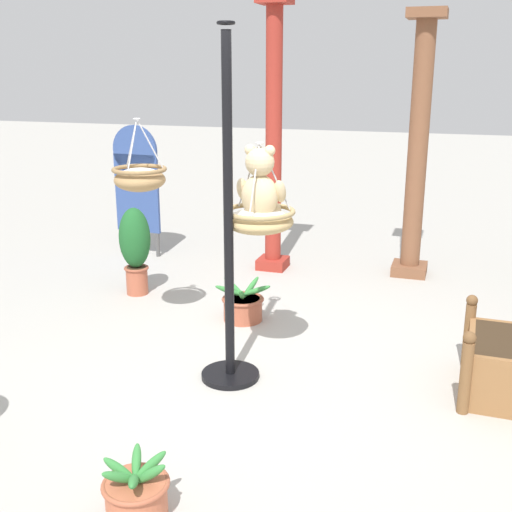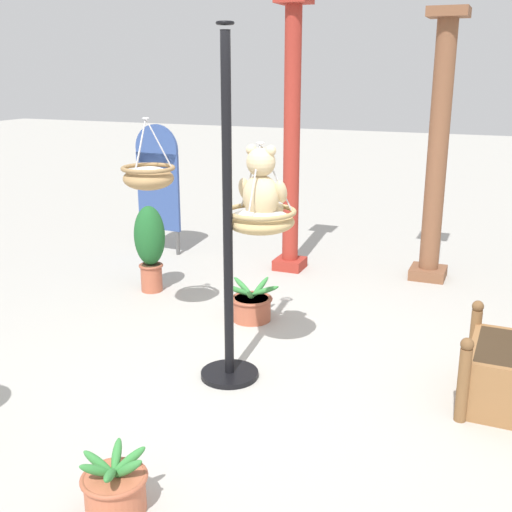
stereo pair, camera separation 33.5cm
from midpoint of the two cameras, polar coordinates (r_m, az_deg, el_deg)
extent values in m
plane|color=#ADAAA3|center=(4.96, -2.16, -10.71)|extent=(40.00, 40.00, 0.00)
cylinder|color=black|center=(4.51, -4.62, 3.48)|extent=(0.07, 0.07, 2.51)
cylinder|color=black|center=(4.94, -4.29, -10.60)|extent=(0.44, 0.44, 0.04)
torus|color=black|center=(4.41, -5.03, 20.09)|extent=(0.12, 0.12, 0.02)
ellipsoid|color=tan|center=(4.71, -1.74, 3.08)|extent=(0.51, 0.51, 0.17)
torus|color=tan|center=(4.69, -1.75, 4.00)|extent=(0.53, 0.53, 0.04)
ellipsoid|color=silver|center=(4.70, -1.75, 3.32)|extent=(0.45, 0.45, 0.14)
cylinder|color=#B7B7BC|center=(4.66, -0.35, 7.06)|extent=(0.22, 0.13, 0.50)
cylinder|color=#B7B7BC|center=(4.73, -2.70, 7.18)|extent=(0.22, 0.13, 0.50)
cylinder|color=#B7B7BC|center=(4.53, -2.28, 6.78)|extent=(0.01, 0.24, 0.50)
torus|color=#B7B7BC|center=(4.61, -1.81, 10.07)|extent=(0.06, 0.06, 0.01)
ellipsoid|color=#D1B789|center=(4.68, -1.72, 5.32)|extent=(0.27, 0.23, 0.32)
sphere|color=#D1B789|center=(4.63, -1.75, 8.39)|extent=(0.25, 0.25, 0.21)
ellipsoid|color=beige|center=(4.71, -1.42, 8.33)|extent=(0.11, 0.09, 0.07)
sphere|color=black|center=(4.74, -1.29, 8.42)|extent=(0.03, 0.03, 0.03)
sphere|color=#D1B789|center=(4.65, -2.63, 9.46)|extent=(0.08, 0.08, 0.08)
sphere|color=#D1B789|center=(4.60, -0.87, 9.40)|extent=(0.08, 0.08, 0.08)
ellipsoid|color=#D1B789|center=(4.75, -3.23, 5.98)|extent=(0.09, 0.16, 0.21)
ellipsoid|color=#D1B789|center=(4.65, 0.10, 5.79)|extent=(0.09, 0.16, 0.21)
ellipsoid|color=#D1B789|center=(4.83, -2.09, 4.25)|extent=(0.10, 0.19, 0.10)
ellipsoid|color=#D1B789|center=(4.78, -0.38, 4.13)|extent=(0.10, 0.19, 0.10)
ellipsoid|color=#A37F51|center=(5.45, -12.11, 6.67)|extent=(0.43, 0.43, 0.19)
torus|color=olive|center=(5.43, -12.17, 7.58)|extent=(0.46, 0.46, 0.04)
ellipsoid|color=silver|center=(5.45, -12.13, 6.88)|extent=(0.38, 0.38, 0.16)
cylinder|color=#B7B7BC|center=(5.41, -11.24, 9.79)|extent=(0.19, 0.11, 0.42)
cylinder|color=#B7B7BC|center=(5.49, -12.82, 9.80)|extent=(0.19, 0.11, 0.42)
cylinder|color=#B7B7BC|center=(5.32, -12.83, 9.59)|extent=(0.01, 0.21, 0.42)
torus|color=#B7B7BC|center=(5.39, -12.43, 11.89)|extent=(0.06, 0.06, 0.01)
cylinder|color=brown|center=(7.16, 12.95, 8.94)|extent=(0.21, 0.21, 2.75)
cube|color=brown|center=(7.44, 12.31, -1.15)|extent=(0.38, 0.38, 0.12)
cube|color=brown|center=(7.13, 13.73, 20.37)|extent=(0.41, 0.41, 0.10)
cylinder|color=#9E2D23|center=(7.20, 0.24, 10.03)|extent=(0.18, 0.18, 2.91)
cube|color=#9E2D23|center=(7.49, 0.23, -0.65)|extent=(0.33, 0.33, 0.12)
cylinder|color=brown|center=(5.21, 16.76, -6.87)|extent=(0.08, 0.08, 0.52)
cylinder|color=brown|center=(4.53, 16.23, -10.46)|extent=(0.08, 0.08, 0.52)
sphere|color=brown|center=(5.11, 17.03, -3.85)|extent=(0.09, 0.09, 0.09)
sphere|color=brown|center=(4.41, 16.53, -7.07)|extent=(0.09, 0.09, 0.09)
cylinder|color=#AD563D|center=(5.95, -2.79, -4.78)|extent=(0.36, 0.36, 0.22)
torus|color=#9C4E37|center=(5.92, -2.81, -3.89)|extent=(0.39, 0.39, 0.03)
cylinder|color=#382819|center=(5.92, -2.81, -3.94)|extent=(0.32, 0.32, 0.03)
ellipsoid|color=#38843D|center=(5.85, -1.60, -3.13)|extent=(0.28, 0.08, 0.15)
ellipsoid|color=#38843D|center=(5.97, -2.09, -2.85)|extent=(0.13, 0.26, 0.19)
ellipsoid|color=#38843D|center=(5.98, -3.64, -2.76)|extent=(0.27, 0.17, 0.16)
ellipsoid|color=#38843D|center=(5.87, -4.06, -3.14)|extent=(0.26, 0.19, 0.16)
ellipsoid|color=#38843D|center=(5.78, -2.93, -3.54)|extent=(0.12, 0.26, 0.19)
cylinder|color=#AD563D|center=(6.77, -12.01, -2.16)|extent=(0.22, 0.22, 0.29)
torus|color=#9C4E37|center=(6.73, -12.08, -1.07)|extent=(0.26, 0.26, 0.03)
cylinder|color=#382819|center=(6.73, -12.07, -1.11)|extent=(0.20, 0.20, 0.03)
ellipsoid|color=#1E5B28|center=(6.64, -12.24, 1.59)|extent=(0.32, 0.32, 0.63)
cylinder|color=#BC6042|center=(3.63, -13.43, -20.50)|extent=(0.32, 0.32, 0.21)
torus|color=#A9573B|center=(3.58, -13.53, -19.28)|extent=(0.36, 0.36, 0.03)
cylinder|color=#382819|center=(3.58, -13.53, -19.35)|extent=(0.28, 0.28, 0.03)
ellipsoid|color=#38843D|center=(3.51, -12.33, -18.59)|extent=(0.20, 0.07, 0.16)
ellipsoid|color=#38843D|center=(3.56, -12.22, -17.87)|extent=(0.16, 0.19, 0.14)
ellipsoid|color=#38843D|center=(3.61, -13.41, -17.45)|extent=(0.13, 0.21, 0.14)
ellipsoid|color=#38843D|center=(3.57, -14.91, -18.05)|extent=(0.20, 0.07, 0.15)
ellipsoid|color=#38843D|center=(3.51, -15.01, -18.64)|extent=(0.16, 0.19, 0.15)
ellipsoid|color=#38843D|center=(3.45, -13.83, -19.08)|extent=(0.13, 0.21, 0.12)
cube|color=#334C8C|center=(8.05, -11.78, 5.50)|extent=(0.60, 0.08, 0.96)
cylinder|color=#334C8C|center=(7.97, -12.00, 9.25)|extent=(0.60, 0.08, 0.60)
cylinder|color=#4C4C4C|center=(8.33, -13.03, 1.33)|extent=(0.05, 0.05, 0.30)
cylinder|color=#4C4C4C|center=(8.05, -9.96, 0.99)|extent=(0.05, 0.05, 0.30)
camera|label=1|loc=(0.17, -92.05, -0.61)|focal=44.68mm
camera|label=2|loc=(0.17, 87.95, 0.61)|focal=44.68mm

